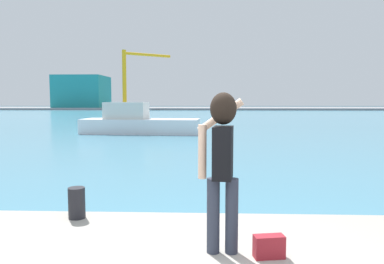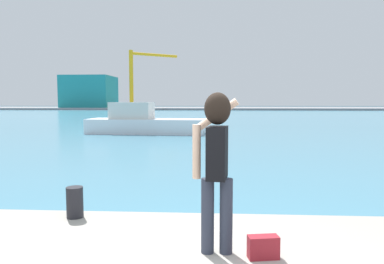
% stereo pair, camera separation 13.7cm
% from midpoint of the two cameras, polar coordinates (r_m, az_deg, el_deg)
% --- Properties ---
extents(ground_plane, '(220.00, 220.00, 0.00)m').
position_cam_midpoint_polar(ground_plane, '(53.23, 1.89, 2.54)').
color(ground_plane, '#334751').
extents(harbor_water, '(140.00, 100.00, 0.02)m').
position_cam_midpoint_polar(harbor_water, '(55.22, 1.91, 2.64)').
color(harbor_water, teal).
rests_on(harbor_water, ground_plane).
extents(far_shore_dock, '(140.00, 20.00, 0.50)m').
position_cam_midpoint_polar(far_shore_dock, '(95.20, 2.08, 3.75)').
color(far_shore_dock, gray).
rests_on(far_shore_dock, ground_plane).
extents(person_photographer, '(0.53, 0.56, 1.74)m').
position_cam_midpoint_polar(person_photographer, '(3.85, 3.76, -3.79)').
color(person_photographer, '#2D3342').
rests_on(person_photographer, quay_promenade).
extents(handbag, '(0.34, 0.19, 0.24)m').
position_cam_midpoint_polar(handbag, '(4.04, 11.11, -17.39)').
color(handbag, maroon).
rests_on(handbag, quay_promenade).
extents(harbor_bollard, '(0.23, 0.23, 0.44)m').
position_cam_midpoint_polar(harbor_bollard, '(5.43, -18.51, -10.60)').
color(harbor_bollard, black).
rests_on(harbor_bollard, quay_promenade).
extents(boat_moored, '(8.07, 3.04, 2.13)m').
position_cam_midpoint_polar(boat_moored, '(24.80, -8.78, 1.49)').
color(boat_moored, white).
rests_on(boat_moored, harbor_water).
extents(warehouse_left, '(12.53, 12.11, 8.39)m').
position_cam_midpoint_polar(warehouse_left, '(101.69, -17.02, 6.12)').
color(warehouse_left, teal).
rests_on(warehouse_left, far_shore_dock).
extents(port_crane, '(11.29, 8.04, 14.30)m').
position_cam_midpoint_polar(port_crane, '(92.53, -9.59, 9.44)').
color(port_crane, yellow).
rests_on(port_crane, far_shore_dock).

